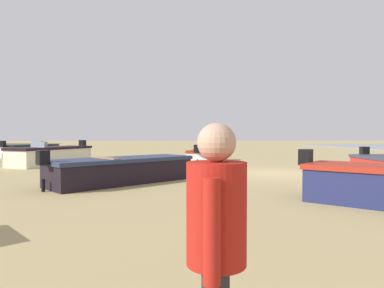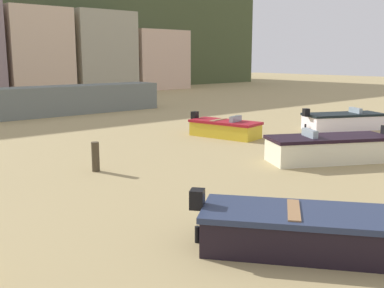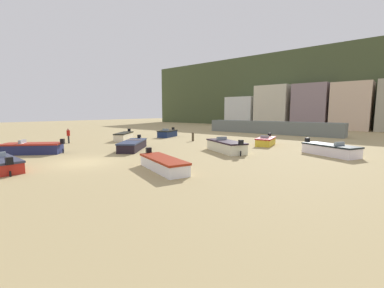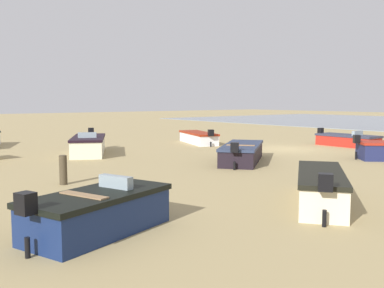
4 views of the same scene
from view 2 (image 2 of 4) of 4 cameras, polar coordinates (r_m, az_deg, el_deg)
The scene contains 9 objects.
harbor_pier at distance 30.70m, azimuth -21.58°, elevation 4.80°, with size 20.64×2.40×1.91m, color slate.
townhouse_centre at distance 49.74m, azimuth -19.53°, elevation 10.86°, with size 6.37×6.74×8.67m, color beige.
townhouse_right at distance 52.32m, azimuth -11.67°, elevation 11.26°, with size 6.98×5.50×8.75m, color #A8A289.
townhouse_far_right at distance 56.90m, azimuth -5.21°, elevation 10.51°, with size 7.17×6.76×7.02m, color beige.
boat_cream_2 at distance 17.40m, azimuth 16.80°, elevation -0.55°, with size 4.70×3.56×1.27m.
boat_yellow_4 at distance 21.92m, azimuth 4.16°, elevation 1.97°, with size 2.15×3.78×1.11m.
boat_white_7 at distance 25.47m, azimuth 18.48°, elevation 2.75°, with size 4.51×3.31×1.18m.
boat_black_8 at distance 9.37m, azimuth 16.10°, elevation -10.61°, with size 4.20×4.73×1.14m.
mooring_post_near_water at distance 15.54m, azimuth -12.06°, elevation -1.58°, with size 0.26×0.26×1.00m, color #463B2A.
Camera 2 is at (-9.53, 1.12, 3.78)m, focal length 42.34 mm.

